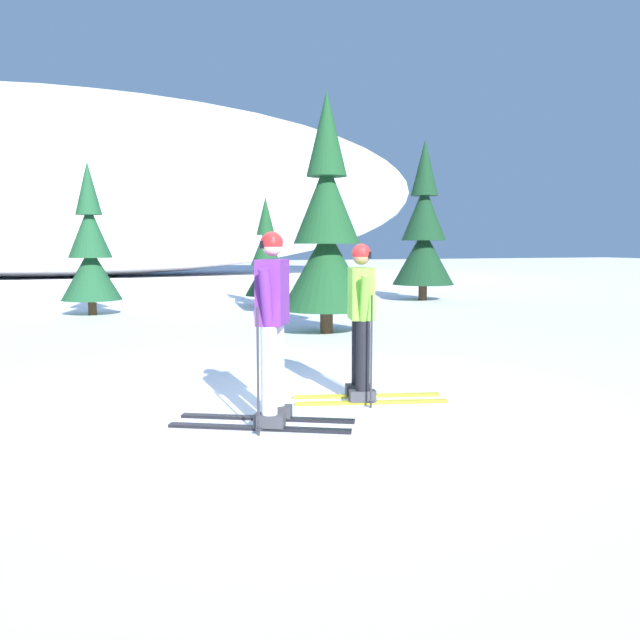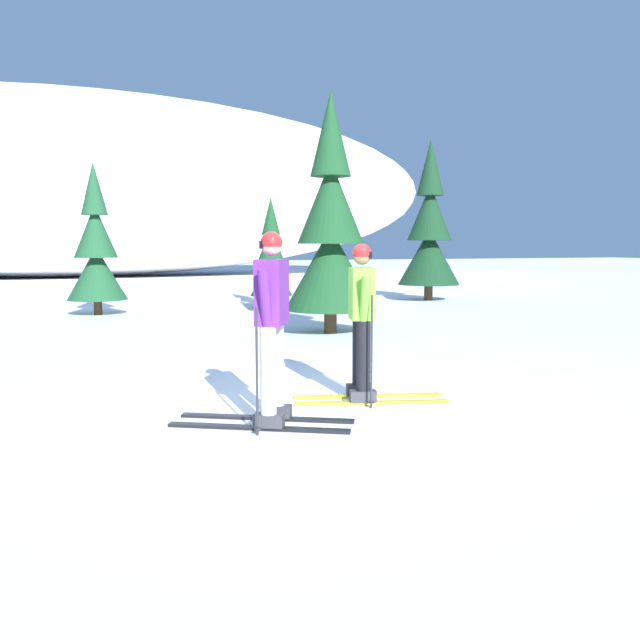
# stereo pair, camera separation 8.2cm
# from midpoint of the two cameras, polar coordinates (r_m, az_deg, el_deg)

# --- Properties ---
(ground_plane) EXTENTS (120.00, 120.00, 0.00)m
(ground_plane) POSITION_cam_midpoint_polar(r_m,az_deg,el_deg) (7.58, -0.86, -6.61)
(ground_plane) COLOR white
(skier_lime_jacket) EXTENTS (1.71, 0.83, 1.72)m
(skier_lime_jacket) POSITION_cam_midpoint_polar(r_m,az_deg,el_deg) (7.31, 3.22, 0.01)
(skier_lime_jacket) COLOR gold
(skier_lime_jacket) RESTS_ON ground
(skier_purple_jacket) EXTENTS (1.74, 1.21, 1.83)m
(skier_purple_jacket) POSITION_cam_midpoint_polar(r_m,az_deg,el_deg) (6.31, -4.47, -0.31)
(skier_purple_jacket) COLOR black
(skier_purple_jacket) RESTS_ON ground
(pine_tree_center_left) EXTENTS (1.41, 1.41, 3.66)m
(pine_tree_center_left) POSITION_cam_midpoint_polar(r_m,az_deg,el_deg) (17.07, -19.02, 5.52)
(pine_tree_center_left) COLOR #47301E
(pine_tree_center_left) RESTS_ON ground
(pine_tree_center_right) EXTENTS (1.75, 1.75, 4.54)m
(pine_tree_center_right) POSITION_cam_midpoint_polar(r_m,az_deg,el_deg) (12.84, 0.38, 7.31)
(pine_tree_center_right) COLOR #47301E
(pine_tree_center_right) RESTS_ON ground
(pine_tree_right) EXTENTS (1.15, 1.15, 2.98)m
(pine_tree_right) POSITION_cam_midpoint_polar(r_m,az_deg,el_deg) (18.48, -4.73, 5.01)
(pine_tree_right) COLOR #47301E
(pine_tree_right) RESTS_ON ground
(pine_tree_far_right) EXTENTS (1.85, 1.85, 4.80)m
(pine_tree_far_right) POSITION_cam_midpoint_polar(r_m,az_deg,el_deg) (20.63, 8.67, 7.23)
(pine_tree_far_right) COLOR #47301E
(pine_tree_far_right) RESTS_ON ground
(snow_ridge_background) EXTENTS (39.57, 14.21, 9.43)m
(snow_ridge_background) POSITION_cam_midpoint_polar(r_m,az_deg,el_deg) (37.46, -21.49, 10.64)
(snow_ridge_background) COLOR white
(snow_ridge_background) RESTS_ON ground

